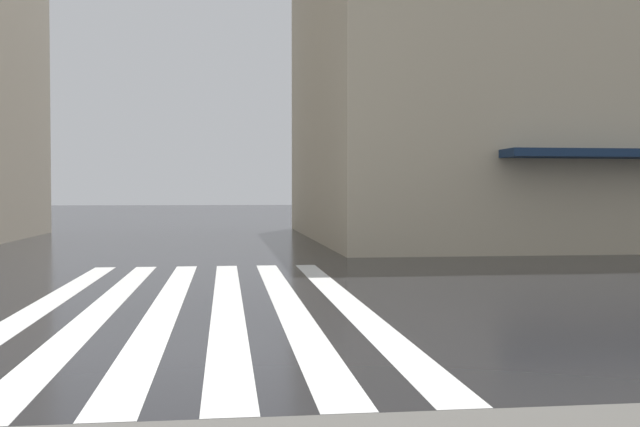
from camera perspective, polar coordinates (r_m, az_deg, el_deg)
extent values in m
plane|color=black|center=(8.87, -10.35, -10.52)|extent=(220.00, 220.00, 0.00)
cube|color=silver|center=(12.96, 1.91, -6.65)|extent=(13.00, 0.50, 0.01)
cube|color=silver|center=(12.84, -2.53, -6.72)|extent=(13.00, 0.50, 0.01)
cube|color=silver|center=(12.80, -7.02, -6.76)|extent=(13.00, 0.50, 0.01)
cube|color=silver|center=(12.84, -11.52, -6.76)|extent=(13.00, 0.50, 0.01)
cube|color=silver|center=(12.95, -15.97, -6.71)|extent=(13.00, 0.50, 0.01)
cube|color=silver|center=(13.14, -20.31, -6.63)|extent=(13.00, 0.50, 0.01)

